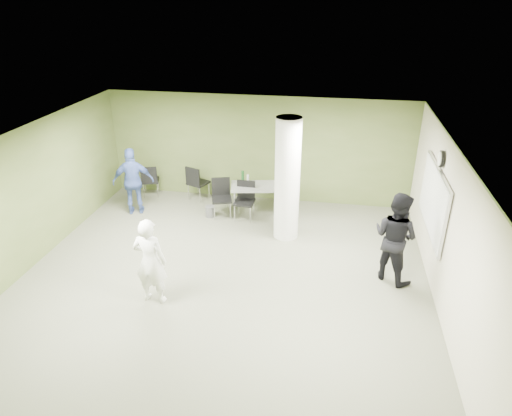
% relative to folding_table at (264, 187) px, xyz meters
% --- Properties ---
extents(floor, '(8.00, 8.00, 0.00)m').
position_rel_folding_table_xyz_m(floor, '(-0.31, -3.04, -0.73)').
color(floor, '#595B48').
rests_on(floor, ground).
extents(ceiling, '(8.00, 8.00, 0.00)m').
position_rel_folding_table_xyz_m(ceiling, '(-0.31, -3.04, 2.07)').
color(ceiling, white).
rests_on(ceiling, wall_back).
extents(wall_back, '(8.00, 2.80, 0.02)m').
position_rel_folding_table_xyz_m(wall_back, '(-0.31, 0.96, 0.67)').
color(wall_back, '#4D5D2C').
rests_on(wall_back, floor).
extents(wall_left, '(0.02, 8.00, 2.80)m').
position_rel_folding_table_xyz_m(wall_left, '(-4.31, -3.04, 0.67)').
color(wall_left, '#4D5D2C').
rests_on(wall_left, floor).
extents(wall_right_cream, '(0.02, 8.00, 2.80)m').
position_rel_folding_table_xyz_m(wall_right_cream, '(3.69, -3.04, 0.67)').
color(wall_right_cream, beige).
rests_on(wall_right_cream, floor).
extents(column, '(0.56, 0.56, 2.80)m').
position_rel_folding_table_xyz_m(column, '(0.69, -1.04, 0.67)').
color(column, silver).
rests_on(column, floor).
extents(whiteboard, '(0.05, 2.30, 1.30)m').
position_rel_folding_table_xyz_m(whiteboard, '(3.61, -1.84, 0.77)').
color(whiteboard, silver).
rests_on(whiteboard, wall_right_cream).
extents(wall_clock, '(0.06, 0.32, 0.32)m').
position_rel_folding_table_xyz_m(wall_clock, '(3.61, -1.84, 1.62)').
color(wall_clock, black).
rests_on(wall_clock, wall_right_cream).
extents(folding_table, '(1.76, 1.02, 1.03)m').
position_rel_folding_table_xyz_m(folding_table, '(0.00, 0.00, 0.00)').
color(folding_table, gray).
rests_on(folding_table, floor).
extents(wastebasket, '(0.24, 0.24, 0.28)m').
position_rel_folding_table_xyz_m(wastebasket, '(-1.30, -0.39, -0.59)').
color(wastebasket, '#4C4C4C').
rests_on(wastebasket, floor).
extents(chair_back_left, '(0.56, 0.56, 0.90)m').
position_rel_folding_table_xyz_m(chair_back_left, '(-3.23, 0.53, -0.21)').
color(chair_back_left, black).
rests_on(chair_back_left, floor).
extents(chair_back_right, '(0.62, 0.62, 0.96)m').
position_rel_folding_table_xyz_m(chair_back_right, '(-1.92, 0.52, -0.17)').
color(chair_back_right, black).
rests_on(chair_back_right, floor).
extents(chair_table_left, '(0.60, 0.60, 0.96)m').
position_rel_folding_table_xyz_m(chair_table_left, '(-1.03, -0.23, -0.17)').
color(chair_table_left, black).
rests_on(chair_table_left, floor).
extents(chair_table_right, '(0.49, 0.49, 0.95)m').
position_rel_folding_table_xyz_m(chair_table_right, '(-0.42, -0.29, -0.18)').
color(chair_table_right, black).
rests_on(chair_table_right, floor).
extents(woman_white, '(0.62, 0.42, 1.66)m').
position_rel_folding_table_xyz_m(woman_white, '(-1.41, -3.88, 0.10)').
color(woman_white, white).
rests_on(woman_white, floor).
extents(man_black, '(1.13, 1.09, 1.83)m').
position_rel_folding_table_xyz_m(man_black, '(2.93, -2.38, 0.18)').
color(man_black, black).
rests_on(man_black, floor).
extents(man_blue, '(1.09, 0.72, 1.72)m').
position_rel_folding_table_xyz_m(man_blue, '(-3.21, -0.50, 0.12)').
color(man_blue, '#3D5397').
rests_on(man_blue, floor).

